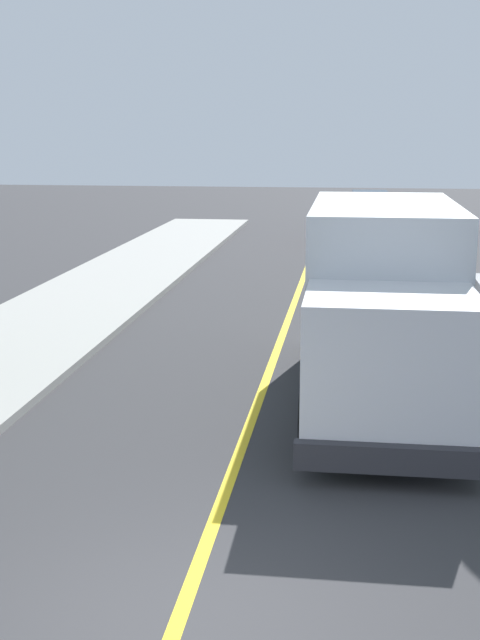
% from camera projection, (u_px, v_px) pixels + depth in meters
% --- Properties ---
extents(ground_plane, '(120.00, 120.00, 0.00)m').
position_uv_depth(ground_plane, '(174.00, 631.00, 7.65)').
color(ground_plane, '#303033').
extents(centre_line_yellow, '(0.16, 56.00, 0.01)m').
position_uv_depth(centre_line_yellow, '(277.00, 351.00, 17.32)').
color(centre_line_yellow, gold).
rests_on(centre_line_yellow, ground).
extents(box_truck, '(2.43, 7.19, 3.20)m').
position_uv_depth(box_truck, '(384.00, 294.00, 13.96)').
color(box_truck, silver).
rests_on(box_truck, ground).
extents(parked_car_near, '(1.85, 4.42, 1.67)m').
position_uv_depth(parked_car_near, '(397.00, 280.00, 20.87)').
color(parked_car_near, '#B7B7BC').
rests_on(parked_car_near, ground).
extents(parked_car_mid, '(1.89, 4.44, 1.67)m').
position_uv_depth(parked_car_mid, '(377.00, 246.00, 26.87)').
color(parked_car_mid, silver).
rests_on(parked_car_mid, ground).
extents(parked_car_far, '(1.89, 4.44, 1.67)m').
position_uv_depth(parked_car_far, '(368.00, 224.00, 33.13)').
color(parked_car_far, maroon).
rests_on(parked_car_far, ground).
extents(parked_car_furthest, '(1.95, 4.46, 1.67)m').
position_uv_depth(parked_car_furthest, '(370.00, 211.00, 38.68)').
color(parked_car_furthest, '#2D4793').
rests_on(parked_car_furthest, ground).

